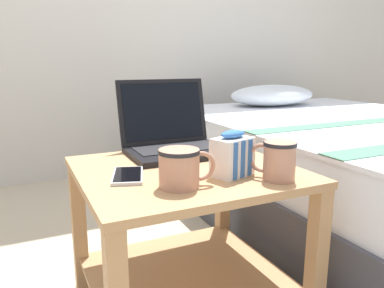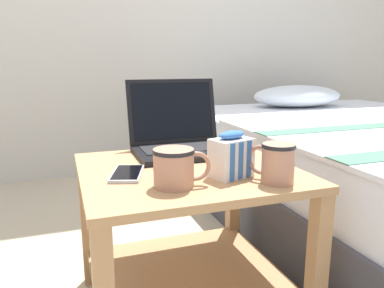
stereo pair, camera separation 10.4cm
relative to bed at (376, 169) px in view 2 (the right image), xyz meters
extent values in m
cube|color=#3F3F47|center=(0.00, -0.01, -0.11)|extent=(1.54, 1.97, 0.28)
cube|color=white|center=(0.00, -0.01, 0.13)|extent=(1.50, 1.93, 0.21)
ellipsoid|color=silver|center=(0.00, 0.70, 0.30)|extent=(0.62, 0.36, 0.14)
cube|color=tan|center=(-1.13, -0.39, 0.21)|extent=(0.61, 0.57, 0.02)
cube|color=tan|center=(-1.13, -0.39, -0.13)|extent=(0.57, 0.53, 0.02)
cube|color=tan|center=(-0.85, -0.65, -0.03)|extent=(0.04, 0.04, 0.45)
cube|color=tan|center=(-1.41, -0.13, -0.03)|extent=(0.04, 0.04, 0.45)
cube|color=tan|center=(-0.85, -0.13, -0.03)|extent=(0.04, 0.04, 0.45)
cube|color=black|center=(-1.09, -0.24, 0.23)|extent=(0.33, 0.23, 0.02)
cube|color=#232326|center=(-1.09, -0.22, 0.24)|extent=(0.28, 0.13, 0.00)
cube|color=#232326|center=(-1.09, -0.30, 0.24)|extent=(0.09, 0.05, 0.00)
cube|color=black|center=(-1.09, -0.10, 0.35)|extent=(0.33, 0.06, 0.23)
cube|color=black|center=(-1.09, -0.10, 0.35)|extent=(0.30, 0.05, 0.20)
cube|color=silver|center=(-1.06, -0.09, 0.34)|extent=(0.04, 0.01, 0.03)
cube|color=orange|center=(-1.12, -0.08, 0.40)|extent=(0.04, 0.01, 0.03)
cylinder|color=tan|center=(-1.22, -0.54, 0.27)|extent=(0.10, 0.10, 0.10)
cylinder|color=black|center=(-1.22, -0.54, 0.31)|extent=(0.10, 0.10, 0.01)
cylinder|color=black|center=(-1.22, -0.54, 0.30)|extent=(0.09, 0.09, 0.01)
torus|color=tan|center=(-1.16, -0.55, 0.27)|extent=(0.08, 0.03, 0.08)
cylinder|color=tan|center=(-0.96, -0.60, 0.27)|extent=(0.08, 0.08, 0.10)
cylinder|color=black|center=(-0.96, -0.60, 0.32)|extent=(0.09, 0.09, 0.01)
cylinder|color=black|center=(-0.96, -0.60, 0.31)|extent=(0.08, 0.08, 0.01)
torus|color=tan|center=(-0.99, -0.56, 0.27)|extent=(0.05, 0.07, 0.08)
cube|color=white|center=(-1.05, -0.52, 0.27)|extent=(0.12, 0.10, 0.10)
cube|color=#3366B2|center=(-1.07, -0.56, 0.27)|extent=(0.02, 0.01, 0.10)
cube|color=#3366B2|center=(-1.04, -0.55, 0.27)|extent=(0.02, 0.01, 0.10)
cube|color=#3366B2|center=(-1.01, -0.54, 0.27)|extent=(0.02, 0.01, 0.10)
ellipsoid|color=#3366B2|center=(-1.05, -0.52, 0.33)|extent=(0.09, 0.07, 0.02)
cube|color=#B7BABC|center=(-1.31, -0.41, 0.22)|extent=(0.12, 0.17, 0.01)
cube|color=black|center=(-1.31, -0.41, 0.23)|extent=(0.11, 0.15, 0.00)
camera|label=1|loc=(-1.57, -1.35, 0.52)|focal=35.00mm
camera|label=2|loc=(-1.47, -1.39, 0.52)|focal=35.00mm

